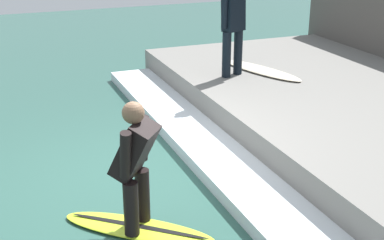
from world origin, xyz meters
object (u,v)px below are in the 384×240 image
(surfer_riding, at_px, (135,160))
(surfer_waiting_near, at_px, (233,25))
(surfboard_riding, at_px, (138,228))
(surfboard_waiting_near, at_px, (261,70))

(surfer_riding, distance_m, surfer_waiting_near, 4.62)
(surfboard_riding, height_order, surfer_riding, surfer_riding)
(surfer_waiting_near, distance_m, surfboard_waiting_near, 1.11)
(surfboard_riding, distance_m, surfer_waiting_near, 4.80)
(surfer_riding, xyz_separation_m, surfer_waiting_near, (2.87, 3.56, 0.61))
(surfboard_waiting_near, bearing_deg, surfer_waiting_near, -177.46)
(surfer_riding, distance_m, surfboard_waiting_near, 5.03)
(surfer_riding, relative_size, surfer_waiting_near, 0.89)
(surfboard_riding, xyz_separation_m, surfboard_waiting_near, (3.51, 3.59, 0.55))
(surfboard_riding, distance_m, surfer_riding, 0.85)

